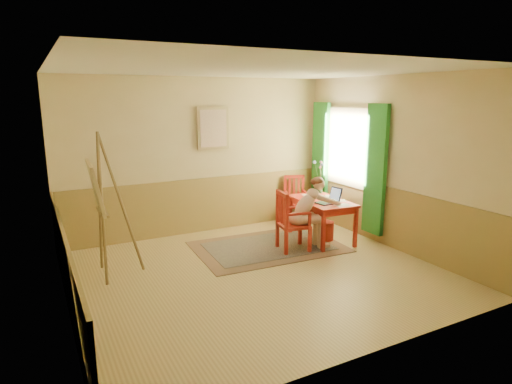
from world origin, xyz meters
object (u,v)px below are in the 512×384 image
table (322,205)px  laptop (330,200)px  easel (99,193)px  chair_back (295,200)px  figure (309,210)px  chair_left (291,221)px

table → laptop: size_ratio=2.84×
laptop → easel: 3.64m
easel → chair_back: bearing=14.6°
figure → easel: (-3.16, 0.40, 0.53)m
chair_left → chair_back: size_ratio=1.07×
laptop → table: bearing=88.3°
table → easel: easel is taller
table → laptop: bearing=-91.7°
table → laptop: 0.26m
table → chair_left: bearing=-164.5°
chair_left → easel: (-2.84, 0.36, 0.70)m
table → laptop: (-0.01, -0.22, 0.14)m
chair_left → figure: 0.37m
table → easel: (-3.60, 0.14, 0.56)m
figure → laptop: size_ratio=2.74×
chair_left → easel: 2.94m
laptop → chair_back: bearing=81.5°
laptop → figure: bearing=-175.2°
chair_back → figure: 1.54m
chair_back → chair_left: bearing=-125.5°
figure → laptop: (0.44, 0.04, 0.11)m
table → laptop: laptop is taller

